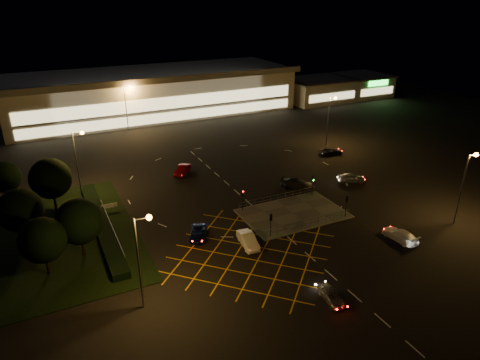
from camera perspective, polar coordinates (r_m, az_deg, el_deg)
name	(u,v)px	position (r m, az deg, el deg)	size (l,w,h in m)	color
ground	(274,211)	(61.68, 4.51, -4.12)	(180.00, 180.00, 0.00)	black
pedestrian_island	(293,213)	(61.12, 7.08, -4.45)	(14.00, 9.00, 0.12)	#4C4944
grass_verge	(62,236)	(59.99, -22.66, -6.87)	(18.00, 30.00, 0.08)	black
hedge	(101,224)	(60.00, -18.00, -5.61)	(2.00, 26.00, 1.00)	black
supermarket	(153,92)	(114.72, -11.51, 11.41)	(72.00, 26.50, 10.50)	beige
retail_unit_a	(318,90)	(127.71, 10.31, 11.75)	(18.80, 14.80, 6.35)	beige
retail_unit_b	(361,85)	(137.63, 15.85, 12.09)	(14.80, 14.80, 6.35)	beige
streetlight_sw	(142,249)	(41.70, -12.97, -9.01)	(1.78, 0.56, 10.03)	slate
streetlight_se	(466,179)	(62.72, 27.90, 0.14)	(1.78, 0.56, 10.03)	slate
streetlight_nw	(78,154)	(68.56, -20.74, 3.26)	(1.78, 0.56, 10.03)	slate
streetlight_ne	(330,114)	(87.88, 11.94, 8.55)	(1.78, 0.56, 10.03)	slate
streetlight_far_left	(127,102)	(99.07, -14.77, 9.96)	(1.78, 0.56, 10.03)	slate
streetlight_far_right	(279,85)	(115.31, 5.18, 12.47)	(1.78, 0.56, 10.03)	slate
signal_sw	(271,221)	(54.22, 4.13, -5.42)	(0.28, 0.30, 3.15)	black
signal_se	(347,202)	(60.56, 14.03, -2.85)	(0.28, 0.30, 3.15)	black
signal_nw	(243,196)	(60.45, 0.35, -2.13)	(0.28, 0.30, 3.15)	black
signal_ne	(313,181)	(66.20, 9.69, -0.12)	(0.28, 0.30, 3.15)	black
tree_a	(43,240)	(50.93, -24.83, -7.29)	(5.04, 5.04, 6.86)	black
tree_b	(20,210)	(58.05, -27.26, -3.61)	(5.40, 5.40, 7.35)	black
tree_c	(50,179)	(65.19, -23.95, 0.18)	(5.76, 5.76, 7.84)	black
tree_d	(4,177)	(71.36, -28.91, 0.36)	(4.68, 4.68, 6.37)	black
tree_e	(79,221)	(52.58, -20.70, -5.19)	(5.40, 5.40, 7.35)	black
car_near_silver	(331,295)	(45.66, 12.04, -14.81)	(1.50, 3.74, 1.27)	#BABCC2
car_queue_white	(248,240)	(53.15, 1.07, -8.02)	(1.60, 4.59, 1.51)	white
car_left_blue	(198,233)	(55.15, -5.60, -7.04)	(2.04, 4.42, 1.23)	#0C164B
car_far_dkgrey	(297,184)	(68.68, 7.67, -0.53)	(2.20, 5.41, 1.57)	black
car_right_silver	(351,178)	(72.75, 14.60, 0.28)	(1.79, 4.45, 1.52)	#9C9DA3
car_circ_red	(182,170)	(74.27, -7.68, 1.34)	(1.59, 4.56, 1.50)	maroon
car_east_grey	(331,151)	(84.64, 12.02, 3.75)	(2.08, 4.51, 1.25)	black
car_approach_white	(400,235)	(57.91, 20.58, -6.88)	(1.98, 4.87, 1.41)	white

